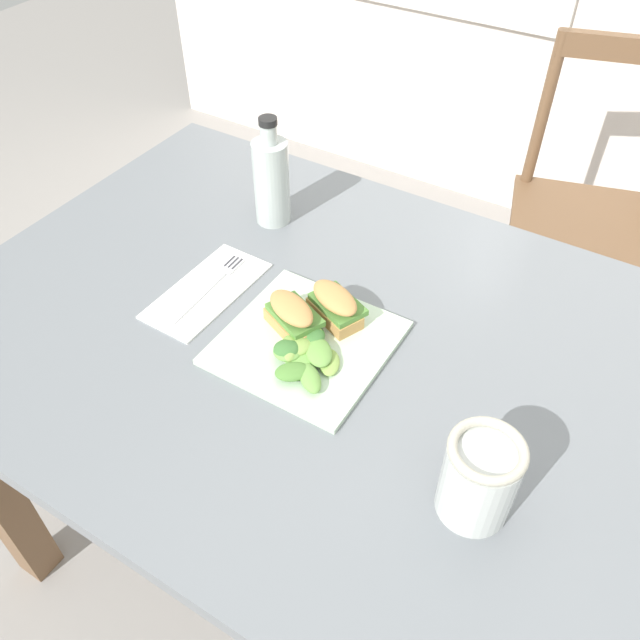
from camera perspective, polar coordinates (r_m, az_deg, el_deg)
ground_plane at (r=1.55m, az=3.10°, el=-26.27°), size 7.51×7.51×0.00m
dining_table at (r=1.09m, az=1.64°, el=-6.44°), size 1.30×0.86×0.74m
chair_wooden_far at (r=1.90m, az=22.52°, el=8.41°), size 0.49×0.49×0.87m
plate_lunch at (r=0.99m, az=-1.21°, el=-1.99°), size 0.24×0.24×0.01m
sandwich_half_front at (r=0.99m, az=-2.45°, el=0.40°), size 0.10×0.09×0.06m
sandwich_half_back at (r=1.00m, az=1.35°, el=1.34°), size 0.10×0.09×0.06m
salad_mixed_greens at (r=0.95m, az=-1.64°, el=-2.95°), size 0.14×0.14×0.03m
napkin_folded at (r=1.10m, az=-9.88°, el=2.59°), size 0.11×0.23×0.00m
fork_on_napkin at (r=1.11m, az=-9.37°, el=3.25°), size 0.03×0.19×0.00m
bottle_cold_brew at (r=1.21m, az=-4.27°, el=11.74°), size 0.07×0.07×0.21m
mason_jar_iced_tea at (r=0.81m, az=13.75°, el=-13.54°), size 0.09×0.09×0.12m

